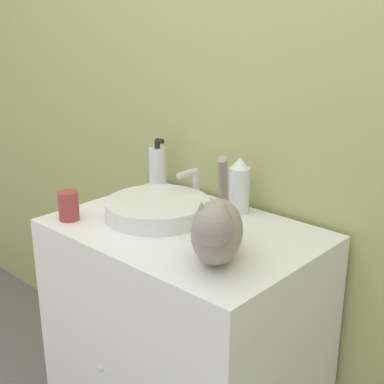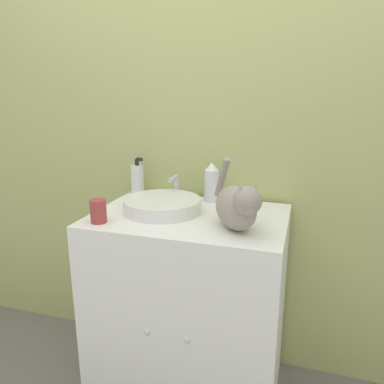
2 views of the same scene
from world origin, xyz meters
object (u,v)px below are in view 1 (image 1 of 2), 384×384
cat (217,229)px  soap_bottle (158,167)px  spray_bottle (239,186)px  cup (69,206)px

cat → soap_bottle: cat is taller
cat → spray_bottle: cat is taller
soap_bottle → cup: bearing=-86.6°
spray_bottle → cup: size_ratio=2.00×
cat → soap_bottle: 0.66m
cat → cup: bearing=-115.2°
spray_bottle → cup: (-0.36, -0.42, -0.04)m
soap_bottle → cup: (0.03, -0.42, -0.03)m
soap_bottle → spray_bottle: bearing=0.2°
soap_bottle → spray_bottle: soap_bottle is taller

